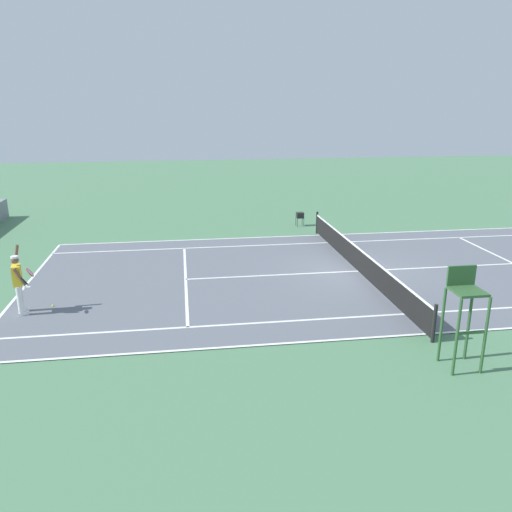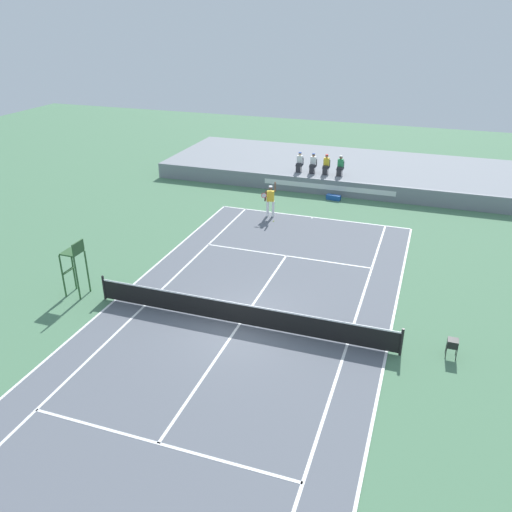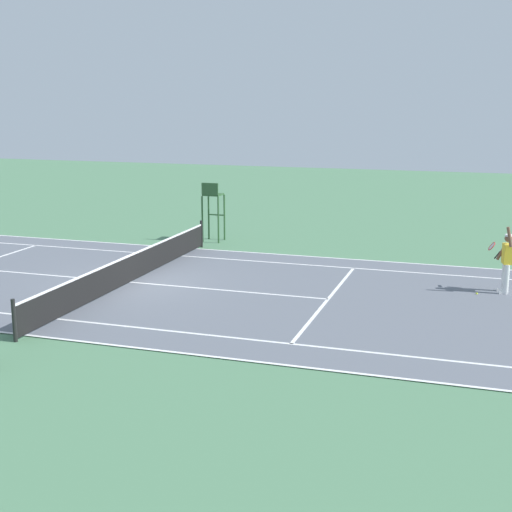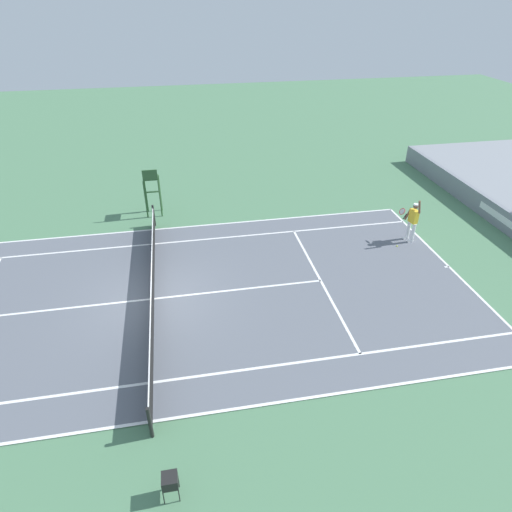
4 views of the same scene
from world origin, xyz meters
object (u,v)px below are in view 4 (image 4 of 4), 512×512
at_px(tennis_player, 412,221).
at_px(ball_hopper, 170,480).
at_px(umpire_chair, 151,185).
at_px(tennis_ball, 397,246).

distance_m(tennis_player, ball_hopper, 14.73).
xyz_separation_m(tennis_player, ball_hopper, (9.97, -10.83, -0.42)).
xyz_separation_m(umpire_chair, ball_hopper, (14.80, 0.46, -0.98)).
bearing_deg(ball_hopper, tennis_ball, 133.42).
bearing_deg(tennis_player, umpire_chair, -113.15).
height_order(tennis_player, umpire_chair, umpire_chair).
bearing_deg(ball_hopper, tennis_player, 132.62).
xyz_separation_m(tennis_ball, umpire_chair, (-5.27, -10.53, 1.52)).
relative_size(tennis_player, tennis_ball, 30.63).
height_order(umpire_chair, ball_hopper, umpire_chair).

